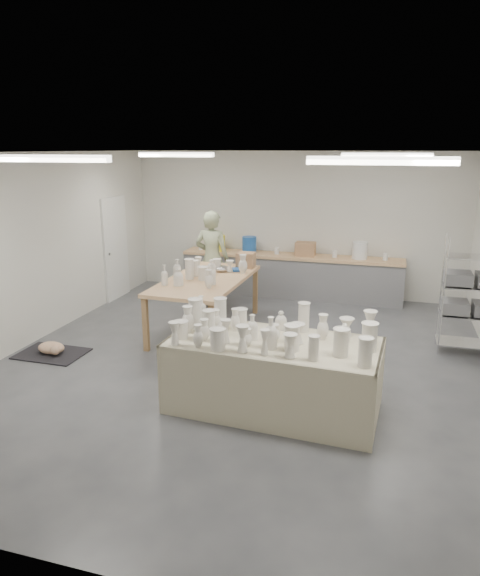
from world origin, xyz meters
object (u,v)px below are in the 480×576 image
(drying_table, at_px, (272,372))
(potter, at_px, (212,259))
(work_table, at_px, (209,277))
(red_stool, at_px, (217,289))

(drying_table, relative_size, potter, 1.33)
(drying_table, distance_m, work_table, 3.03)
(work_table, distance_m, potter, 1.37)
(work_table, relative_size, potter, 1.31)
(work_table, bearing_deg, drying_table, -54.44)
(potter, xyz_separation_m, red_stool, (-0.00, 0.27, -0.70))
(drying_table, bearing_deg, work_table, 127.33)
(drying_table, xyz_separation_m, potter, (-2.08, 3.80, 0.47))
(drying_table, distance_m, potter, 4.35)
(work_table, bearing_deg, potter, 108.36)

